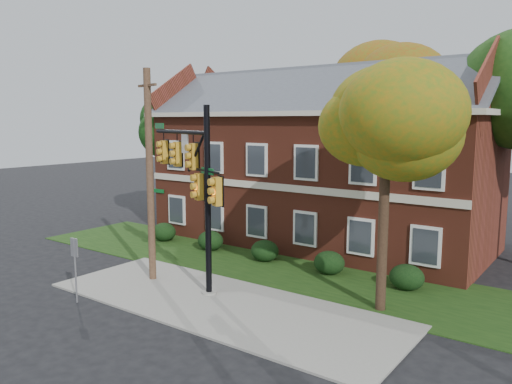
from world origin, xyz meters
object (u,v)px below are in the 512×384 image
Objects in this scene: apartment_building at (319,153)px; utility_pole at (150,176)px; tree_near_right at (392,124)px; sign_post at (75,259)px; hedge_right at (329,263)px; traffic_signal at (193,176)px; hedge_far_left at (164,232)px; hedge_center at (265,251)px; tree_left_rear at (179,122)px; hedge_far_right at (407,277)px; hedge_left at (210,241)px; tree_far_rear at (397,89)px.

utility_pole is at bearing -101.87° from apartment_building.
sign_post is (-9.74, -5.87, -4.99)m from tree_near_right.
hedge_right is 7.22m from traffic_signal.
hedge_center is (7.00, 0.00, 0.00)m from hedge_far_left.
sign_post is (7.21, -12.84, -5.01)m from tree_left_rear.
hedge_far_right is 0.57× the size of sign_post.
hedge_left is 7.00m from hedge_right.
apartment_building is at bearing 90.00° from hedge_center.
tree_left_rear is at bearing 114.27° from sign_post.
utility_pole is at bearing -150.49° from hedge_far_right.
apartment_building is 2.55× the size of traffic_signal.
hedge_far_right is 0.16× the size of tree_left_rear.
sign_post reaches higher than hedge_far_left.
tree_far_rear reaches higher than hedge_far_left.
traffic_signal is at bearing -92.68° from hedge_center.
tree_near_right reaches higher than sign_post.
hedge_right is (3.50, -5.25, -4.46)m from apartment_building.
hedge_center is 15.57m from tree_far_rear.
traffic_signal is (6.78, -4.69, 4.04)m from hedge_far_left.
utility_pole is at bearing -75.96° from hedge_left.
hedge_center is 3.50m from hedge_right.
hedge_left is 0.16× the size of utility_pole.
apartment_building is 7.62× the size of sign_post.
tree_far_rear is 18.36m from traffic_signal.
hedge_right is at bearing 74.35° from traffic_signal.
hedge_center is at bearing 0.00° from hedge_left.
hedge_left and hedge_far_right have the same top height.
hedge_left is 10.50m from hedge_far_right.
tree_near_right is (7.22, -8.09, 1.68)m from apartment_building.
hedge_far_right is at bearing 94.52° from tree_near_right.
tree_left_rear is at bearing 141.90° from utility_pole.
tree_near_right is at bearing -11.27° from hedge_far_left.
sign_post is at bearing -137.57° from hedge_far_right.
hedge_center is at bearing 180.00° from hedge_right.
tree_far_rear is at bearing 113.37° from hedge_far_right.
utility_pole reaches higher than hedge_center.
tree_far_rear is 1.57× the size of traffic_signal.
hedge_center is at bearing 158.58° from tree_near_right.
hedge_far_left is 1.00× the size of hedge_center.
hedge_left is at bearing 165.19° from tree_near_right.
traffic_signal is at bearing -34.66° from hedge_far_left.
tree_left_rear is (-16.95, 6.97, 0.01)m from tree_near_right.
hedge_right is 0.16× the size of tree_left_rear.
sign_post is at bearing -100.23° from apartment_building.
tree_near_right is at bearing -85.48° from hedge_far_right.
hedge_far_right is 0.19× the size of traffic_signal.
hedge_far_right is (7.00, 0.00, 0.00)m from hedge_center.
tree_near_right is 3.48× the size of sign_post.
tree_left_rear reaches higher than sign_post.
traffic_signal is (-0.22, -9.94, -0.42)m from apartment_building.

